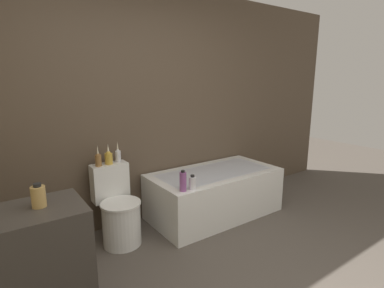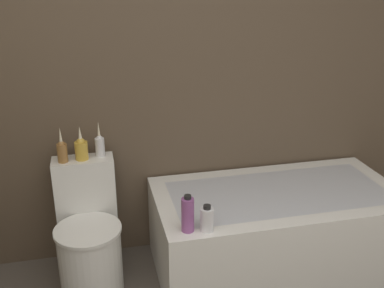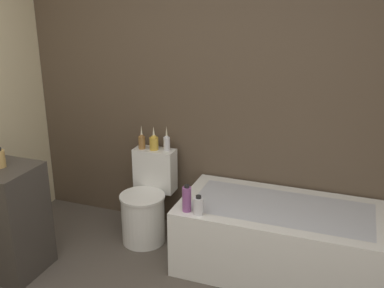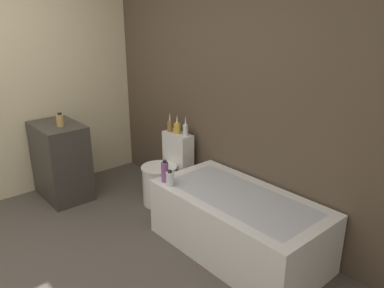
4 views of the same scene
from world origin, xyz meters
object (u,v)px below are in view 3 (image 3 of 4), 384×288
at_px(bathtub, 279,238).
at_px(shampoo_bottle_short, 199,206).
at_px(vase_bronze, 167,142).
at_px(toilet, 147,204).
at_px(vase_gold, 142,141).
at_px(shampoo_bottle_tall, 187,199).
at_px(vase_silver, 154,142).

xyz_separation_m(bathtub, shampoo_bottle_short, (-0.55, -0.32, 0.33)).
xyz_separation_m(vase_bronze, shampoo_bottle_short, (0.51, -0.61, -0.23)).
bearing_deg(toilet, shampoo_bottle_short, -32.71).
bearing_deg(vase_gold, shampoo_bottle_tall, -41.07).
bearing_deg(vase_bronze, toilet, -117.20).
relative_size(bathtub, toilet, 2.01).
height_order(bathtub, vase_bronze, vase_bronze).
relative_size(toilet, vase_bronze, 3.48).
bearing_deg(shampoo_bottle_short, vase_silver, 136.73).
height_order(vase_gold, shampoo_bottle_short, vase_gold).
bearing_deg(vase_gold, toilet, -57.34).
relative_size(vase_silver, shampoo_bottle_short, 1.41).
bearing_deg(vase_gold, vase_bronze, 10.92).
xyz_separation_m(bathtub, shampoo_bottle_tall, (-0.65, -0.30, 0.36)).
bearing_deg(shampoo_bottle_tall, toilet, 143.99).
height_order(toilet, vase_gold, vase_gold).
distance_m(vase_gold, vase_silver, 0.11).
bearing_deg(shampoo_bottle_short, toilet, 147.29).
xyz_separation_m(toilet, shampoo_bottle_short, (0.62, -0.40, 0.29)).
distance_m(shampoo_bottle_tall, shampoo_bottle_short, 0.10).
relative_size(toilet, vase_silver, 3.63).
bearing_deg(vase_gold, bathtub, -11.03).
bearing_deg(vase_bronze, shampoo_bottle_short, -50.13).
bearing_deg(bathtub, shampoo_bottle_short, -149.69).
relative_size(vase_silver, shampoo_bottle_tall, 1.00).
bearing_deg(toilet, shampoo_bottle_tall, -36.01).
bearing_deg(vase_bronze, shampoo_bottle_tall, -55.17).
relative_size(bathtub, shampoo_bottle_tall, 7.34).
height_order(vase_silver, shampoo_bottle_tall, vase_silver).
bearing_deg(bathtub, vase_bronze, 164.61).
distance_m(bathtub, vase_silver, 1.32).
bearing_deg(shampoo_bottle_tall, vase_bronze, 124.83).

